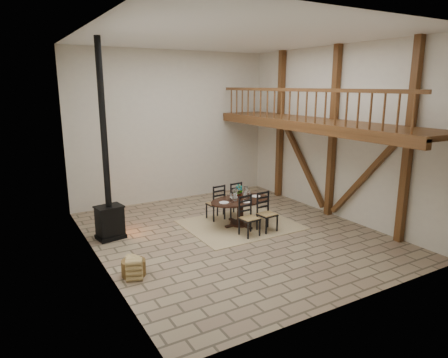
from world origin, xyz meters
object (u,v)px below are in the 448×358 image
log_stack (134,270)px  wood_stove (108,197)px  dining_table (240,210)px  log_basket (134,267)px

log_stack → wood_stove: bearing=85.9°
dining_table → wood_stove: size_ratio=0.42×
log_basket → log_stack: (-0.05, -0.22, 0.05)m
wood_stove → log_basket: size_ratio=9.94×
dining_table → log_stack: bearing=-159.3°
log_basket → wood_stove: bearing=86.9°
dining_table → log_basket: bearing=-161.9°
log_basket → dining_table: bearing=22.5°
dining_table → wood_stove: bearing=161.9°
wood_stove → log_stack: (-0.18, -2.54, -0.89)m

